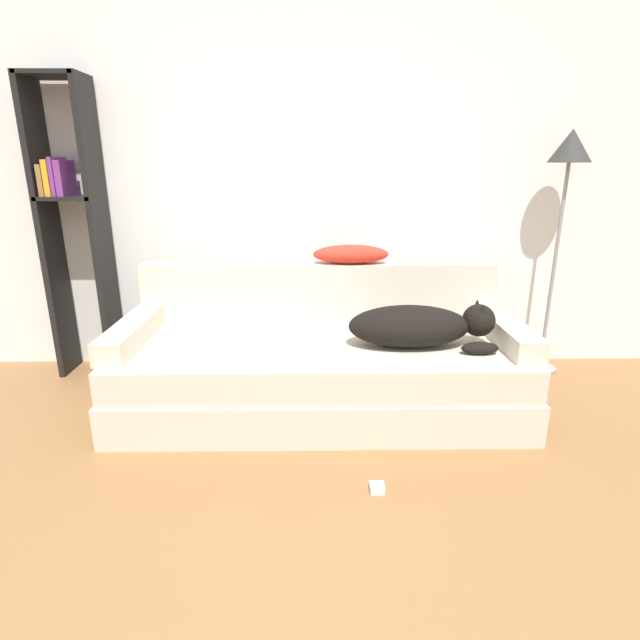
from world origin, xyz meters
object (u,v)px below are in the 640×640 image
Objects in this scene: throw_pillow at (351,254)px; floor_lamp at (568,171)px; power_adapter at (377,488)px; couch at (320,375)px; bookshelf at (72,219)px; dog at (418,326)px; laptop at (292,346)px.

throw_pillow is 1.40m from floor_lamp.
throw_pillow is 7.38× the size of power_adapter.
couch is 0.84m from power_adapter.
power_adapter is (1.76, -1.35, -1.00)m from bookshelf.
dog is at bearing 67.48° from power_adapter.
floor_lamp is (0.98, 0.60, 0.78)m from dog.
power_adapter is (-1.27, -1.30, -1.28)m from floor_lamp.
floor_lamp is 2.22m from power_adapter.
couch is 1.82m from bookshelf.
couch is 1.43× the size of floor_lamp.
bookshelf is (-1.72, 0.18, 0.20)m from throw_pillow.
floor_lamp is at bearing 5.57° from throw_pillow.
couch is at bearing 106.51° from power_adapter.
bookshelf reaches higher than dog.
laptop is 0.86× the size of throw_pillow.
floor_lamp reaches higher than power_adapter.
floor_lamp is at bearing 31.56° from dog.
throw_pillow is (-0.33, 0.47, 0.30)m from dog.
couch is at bearing 24.94° from laptop.
couch is at bearing -161.13° from floor_lamp.
bookshelf reaches higher than power_adapter.
laptop is at bearing -145.07° from couch.
power_adapter is at bearing -112.52° from dog.
laptop is 1.65m from bookshelf.
bookshelf reaches higher than throw_pillow.
bookshelf is 29.75× the size of power_adapter.
dog is at bearing -17.54° from bookshelf.
throw_pillow is at bearing -174.43° from floor_lamp.
throw_pillow reaches higher than laptop.
bookshelf is 3.05m from floor_lamp.
throw_pillow is (0.19, 0.39, 0.62)m from couch.
bookshelf is at bearing 174.18° from throw_pillow.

